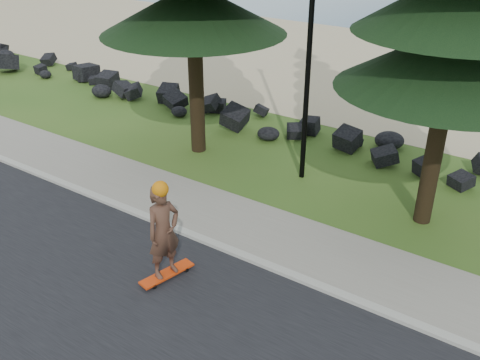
% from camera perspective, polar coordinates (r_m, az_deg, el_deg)
% --- Properties ---
extents(ground, '(160.00, 160.00, 0.00)m').
position_cam_1_polar(ground, '(12.67, -0.33, -5.13)').
color(ground, '#355D1D').
rests_on(ground, ground).
extents(road, '(160.00, 7.00, 0.02)m').
position_cam_1_polar(road, '(10.10, -15.59, -16.46)').
color(road, black).
rests_on(road, ground).
extents(kerb, '(160.00, 0.20, 0.10)m').
position_cam_1_polar(kerb, '(12.04, -2.77, -6.85)').
color(kerb, '#AAA899').
rests_on(kerb, ground).
extents(sidewalk, '(160.00, 2.00, 0.08)m').
position_cam_1_polar(sidewalk, '(12.79, 0.18, -4.58)').
color(sidewalk, gray).
rests_on(sidewalk, ground).
extents(beach_sand, '(160.00, 15.00, 0.01)m').
position_cam_1_polar(beach_sand, '(24.99, 19.19, 10.28)').
color(beach_sand, tan).
rests_on(beach_sand, ground).
extents(seawall_boulders, '(60.00, 2.40, 1.10)m').
position_cam_1_polar(seawall_boulders, '(17.03, 10.43, 3.45)').
color(seawall_boulders, black).
rests_on(seawall_boulders, ground).
extents(lamp_post, '(0.25, 0.14, 8.14)m').
position_cam_1_polar(lamp_post, '(13.67, 7.55, 15.95)').
color(lamp_post, black).
rests_on(lamp_post, ground).
extents(skateboarder, '(0.63, 1.23, 2.22)m').
position_cam_1_polar(skateboarder, '(10.59, -8.14, -5.55)').
color(skateboarder, red).
rests_on(skateboarder, ground).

